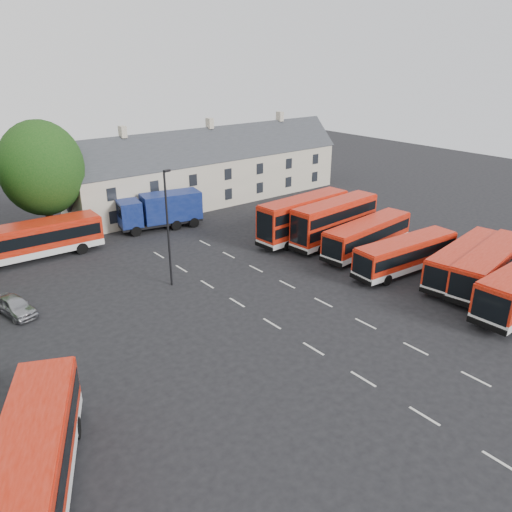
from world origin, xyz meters
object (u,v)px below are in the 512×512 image
object	(u,v)px
lamppost	(168,226)
bus_dd_south	(335,219)
bus_west	(31,468)
box_truck	(161,209)
silver_car	(15,306)

from	to	relation	value
lamppost	bus_dd_south	bearing A→B (deg)	-4.91
bus_west	box_truck	size ratio (longest dim) A/B	1.33
bus_dd_south	lamppost	size ratio (longest dim) A/B	1.12
lamppost	silver_car	bearing A→B (deg)	166.67
box_truck	silver_car	xyz separation A→B (m)	(-17.26, -10.17, -1.39)
box_truck	lamppost	xyz separation A→B (m)	(-6.20, -12.79, 2.85)
bus_dd_south	silver_car	size ratio (longest dim) A/B	2.57
bus_dd_south	box_truck	xyz separation A→B (m)	(-10.89, 14.26, -0.30)
bus_dd_south	silver_car	bearing A→B (deg)	167.42
bus_dd_south	lamppost	distance (m)	17.34
lamppost	box_truck	bearing A→B (deg)	64.14
bus_dd_south	silver_car	xyz separation A→B (m)	(-28.15, 4.09, -1.70)
bus_west	lamppost	world-z (taller)	lamppost
bus_dd_south	lamppost	bearing A→B (deg)	170.77
silver_car	lamppost	size ratio (longest dim) A/B	0.44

